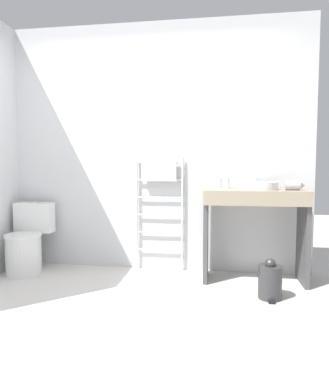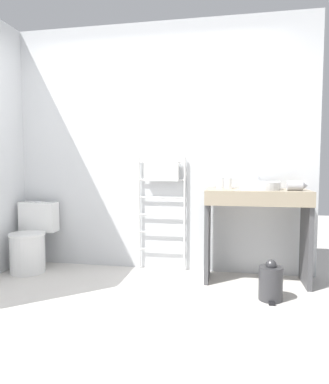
# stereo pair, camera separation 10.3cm
# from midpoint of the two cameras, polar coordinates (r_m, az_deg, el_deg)

# --- Properties ---
(ground_plane) EXTENTS (12.00, 12.00, 0.00)m
(ground_plane) POSITION_cam_midpoint_polar(r_m,az_deg,el_deg) (2.53, -7.77, -21.82)
(ground_plane) COLOR silver
(wall_back) EXTENTS (3.31, 0.12, 2.61)m
(wall_back) POSITION_cam_midpoint_polar(r_m,az_deg,el_deg) (3.72, -0.67, 7.31)
(wall_back) COLOR silver
(wall_back) RESTS_ON ground_plane
(toilet) EXTENTS (0.41, 0.49, 0.73)m
(toilet) POSITION_cam_midpoint_polar(r_m,az_deg,el_deg) (3.91, -20.67, -7.81)
(toilet) COLOR white
(toilet) RESTS_ON ground_plane
(towel_radiator) EXTENTS (0.52, 0.06, 1.20)m
(towel_radiator) POSITION_cam_midpoint_polar(r_m,az_deg,el_deg) (3.60, 0.31, 0.29)
(towel_radiator) COLOR silver
(towel_radiator) RESTS_ON ground_plane
(vanity_counter) EXTENTS (0.96, 0.46, 0.89)m
(vanity_counter) POSITION_cam_midpoint_polar(r_m,az_deg,el_deg) (3.38, 15.87, -4.52)
(vanity_counter) COLOR gray
(vanity_counter) RESTS_ON ground_plane
(sink_basin) EXTENTS (0.39, 0.39, 0.07)m
(sink_basin) POSITION_cam_midpoint_polar(r_m,az_deg,el_deg) (3.37, 16.42, 1.06)
(sink_basin) COLOR white
(sink_basin) RESTS_ON vanity_counter
(faucet) EXTENTS (0.02, 0.10, 0.14)m
(faucet) POSITION_cam_midpoint_polar(r_m,az_deg,el_deg) (3.54, 16.16, 2.07)
(faucet) COLOR silver
(faucet) RESTS_ON vanity_counter
(cup_near_wall) EXTENTS (0.07, 0.07, 0.10)m
(cup_near_wall) POSITION_cam_midpoint_polar(r_m,az_deg,el_deg) (3.48, 10.14, 1.44)
(cup_near_wall) COLOR white
(cup_near_wall) RESTS_ON vanity_counter
(cup_near_edge) EXTENTS (0.07, 0.07, 0.10)m
(cup_near_edge) POSITION_cam_midpoint_polar(r_m,az_deg,el_deg) (3.45, 11.39, 1.39)
(cup_near_edge) COLOR white
(cup_near_edge) RESTS_ON vanity_counter
(hair_dryer) EXTENTS (0.18, 0.17, 0.09)m
(hair_dryer) POSITION_cam_midpoint_polar(r_m,az_deg,el_deg) (3.36, 21.84, 0.99)
(hair_dryer) COLOR #B7B7BC
(hair_dryer) RESTS_ON vanity_counter
(trash_bin) EXTENTS (0.19, 0.23, 0.34)m
(trash_bin) POSITION_cam_midpoint_polar(r_m,az_deg,el_deg) (3.08, 18.22, -14.11)
(trash_bin) COLOR #333335
(trash_bin) RESTS_ON ground_plane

